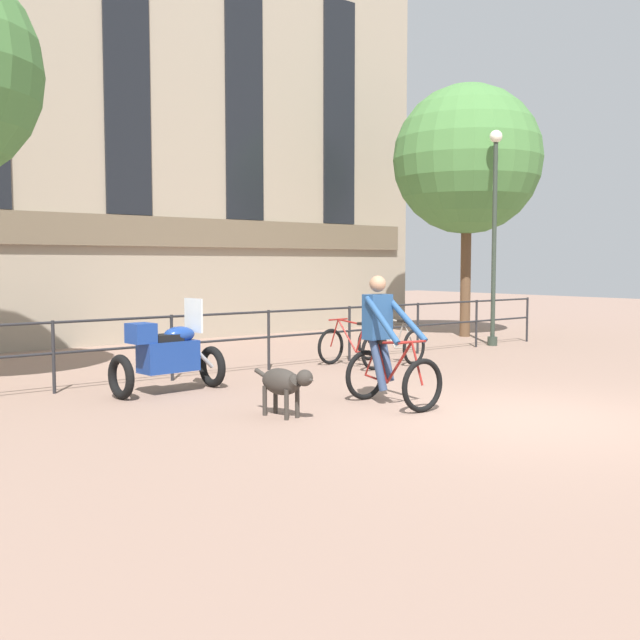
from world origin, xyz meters
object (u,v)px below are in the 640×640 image
object	(u,v)px
parked_motorcycle	(168,354)
cyclist_with_bike	(386,347)
dog	(284,382)
street_lamp	(494,226)
parked_bicycle_near_lamp	(352,347)
parked_bicycle_mid_left	(391,344)

from	to	relation	value
parked_motorcycle	cyclist_with_bike	bearing A→B (deg)	-148.39
dog	street_lamp	size ratio (longest dim) A/B	0.21
street_lamp	parked_bicycle_near_lamp	bearing A→B (deg)	-172.54
parked_bicycle_near_lamp	parked_motorcycle	bearing A→B (deg)	-1.00
parked_motorcycle	parked_bicycle_mid_left	xyz separation A→B (m)	(4.81, 0.34, -0.20)
cyclist_with_bike	street_lamp	world-z (taller)	street_lamp
cyclist_with_bike	parked_bicycle_mid_left	bearing A→B (deg)	46.74
cyclist_with_bike	street_lamp	size ratio (longest dim) A/B	0.35
parked_motorcycle	street_lamp	world-z (taller)	street_lamp
dog	parked_bicycle_near_lamp	world-z (taller)	parked_bicycle_near_lamp
dog	parked_bicycle_mid_left	size ratio (longest dim) A/B	0.86
dog	parked_motorcycle	bearing A→B (deg)	90.12
parked_bicycle_mid_left	street_lamp	xyz separation A→B (m)	(3.83, 0.63, 2.32)
cyclist_with_bike	dog	bearing A→B (deg)	176.44
parked_motorcycle	street_lamp	size ratio (longest dim) A/B	0.34
parked_motorcycle	parked_bicycle_near_lamp	world-z (taller)	parked_motorcycle
parked_bicycle_near_lamp	parked_bicycle_mid_left	xyz separation A→B (m)	(0.98, 0.00, 0.00)
dog	street_lamp	world-z (taller)	street_lamp
cyclist_with_bike	street_lamp	xyz separation A→B (m)	(6.80, 3.54, 1.92)
cyclist_with_bike	dog	distance (m)	1.59
dog	parked_bicycle_mid_left	bearing A→B (deg)	24.62
dog	parked_bicycle_near_lamp	xyz separation A→B (m)	(3.54, 2.75, -0.07)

